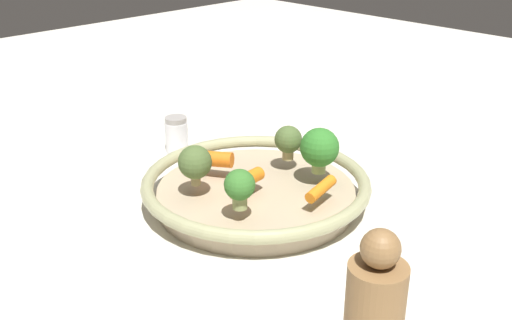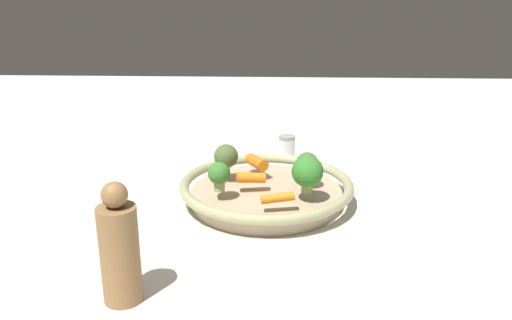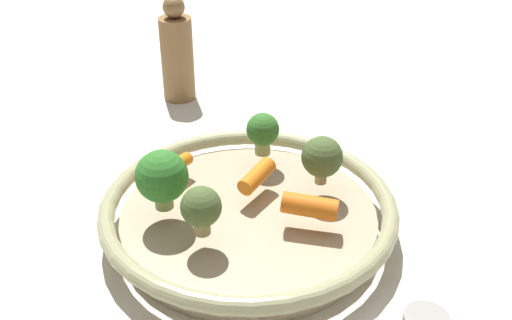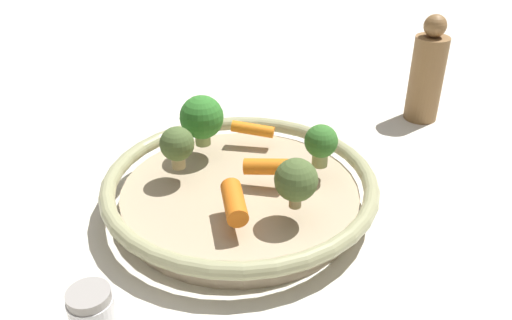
# 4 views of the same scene
# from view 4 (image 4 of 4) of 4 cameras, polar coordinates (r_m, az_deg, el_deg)

# --- Properties ---
(ground_plane) EXTENTS (2.55, 2.55, 0.00)m
(ground_plane) POSITION_cam_4_polar(r_m,az_deg,el_deg) (0.63, -1.67, -5.01)
(ground_plane) COLOR silver
(serving_bowl) EXTENTS (0.31, 0.31, 0.04)m
(serving_bowl) POSITION_cam_4_polar(r_m,az_deg,el_deg) (0.61, -1.70, -3.23)
(serving_bowl) COLOR tan
(serving_bowl) RESTS_ON ground_plane
(baby_carrot_center) EXTENTS (0.05, 0.06, 0.02)m
(baby_carrot_center) POSITION_cam_4_polar(r_m,az_deg,el_deg) (0.54, -2.35, -4.51)
(baby_carrot_center) COLOR orange
(baby_carrot_center) RESTS_ON serving_bowl
(baby_carrot_near_rim) EXTENTS (0.05, 0.03, 0.02)m
(baby_carrot_near_rim) POSITION_cam_4_polar(r_m,az_deg,el_deg) (0.60, 1.10, -0.71)
(baby_carrot_near_rim) COLOR orange
(baby_carrot_near_rim) RESTS_ON serving_bowl
(baby_carrot_left) EXTENTS (0.06, 0.02, 0.02)m
(baby_carrot_left) POSITION_cam_4_polar(r_m,az_deg,el_deg) (0.68, -0.35, 3.31)
(baby_carrot_left) COLOR orange
(baby_carrot_left) RESTS_ON serving_bowl
(broccoli_floret_large) EXTENTS (0.04, 0.04, 0.05)m
(broccoli_floret_large) POSITION_cam_4_polar(r_m,az_deg,el_deg) (0.61, 6.96, 1.85)
(broccoli_floret_large) COLOR #9AA666
(broccoli_floret_large) RESTS_ON serving_bowl
(broccoli_floret_mid) EXTENTS (0.04, 0.04, 0.05)m
(broccoli_floret_mid) POSITION_cam_4_polar(r_m,az_deg,el_deg) (0.61, -8.43, 1.61)
(broccoli_floret_mid) COLOR tan
(broccoli_floret_mid) RESTS_ON serving_bowl
(broccoli_floret_small) EXTENTS (0.04, 0.04, 0.05)m
(broccoli_floret_small) POSITION_cam_4_polar(r_m,az_deg,el_deg) (0.54, 4.30, -2.19)
(broccoli_floret_small) COLOR tan
(broccoli_floret_small) RESTS_ON serving_bowl
(broccoli_floret_edge) EXTENTS (0.05, 0.05, 0.06)m
(broccoli_floret_edge) POSITION_cam_4_polar(r_m,az_deg,el_deg) (0.65, -5.82, 4.50)
(broccoli_floret_edge) COLOR #95AB66
(broccoli_floret_edge) RESTS_ON serving_bowl
(salt_shaker) EXTENTS (0.04, 0.04, 0.06)m
(salt_shaker) POSITION_cam_4_polar(r_m,az_deg,el_deg) (0.48, -16.94, -15.99)
(salt_shaker) COLOR white
(salt_shaker) RESTS_ON ground_plane
(pepper_mill) EXTENTS (0.05, 0.05, 0.16)m
(pepper_mill) POSITION_cam_4_polar(r_m,az_deg,el_deg) (0.84, 17.79, 8.74)
(pepper_mill) COLOR olive
(pepper_mill) RESTS_ON ground_plane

